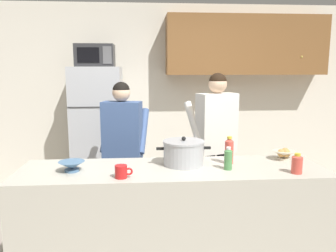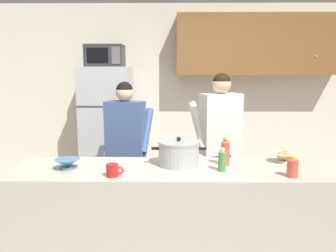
{
  "view_description": "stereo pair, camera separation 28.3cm",
  "coord_description": "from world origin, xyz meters",
  "px_view_note": "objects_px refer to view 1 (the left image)",
  "views": [
    {
      "loc": [
        -0.24,
        -2.62,
        1.71
      ],
      "look_at": [
        0.0,
        0.55,
        1.17
      ],
      "focal_mm": 36.25,
      "sensor_mm": 36.0,
      "label": 1
    },
    {
      "loc": [
        0.04,
        -2.63,
        1.71
      ],
      "look_at": [
        0.0,
        0.55,
        1.17
      ],
      "focal_mm": 36.25,
      "sensor_mm": 36.0,
      "label": 2
    }
  ],
  "objects_px": {
    "empty_bowl": "(72,166)",
    "bottle_far_corner": "(228,159)",
    "person_by_sink": "(216,131)",
    "bread_bowl": "(284,154)",
    "microwave": "(95,56)",
    "bottle_mid_counter": "(297,164)",
    "bottle_near_edge": "(229,150)",
    "cooking_pot": "(184,153)",
    "person_near_pot": "(123,139)",
    "coffee_mug": "(121,172)",
    "refrigerator": "(98,133)"
  },
  "relations": [
    {
      "from": "empty_bowl",
      "to": "bottle_near_edge",
      "type": "relative_size",
      "value": 0.87
    },
    {
      "from": "refrigerator",
      "to": "bread_bowl",
      "type": "distance_m",
      "value": 2.47
    },
    {
      "from": "person_by_sink",
      "to": "cooking_pot",
      "type": "distance_m",
      "value": 0.96
    },
    {
      "from": "microwave",
      "to": "bottle_far_corner",
      "type": "bearing_deg",
      "value": -56.5
    },
    {
      "from": "microwave",
      "to": "person_by_sink",
      "type": "distance_m",
      "value": 1.84
    },
    {
      "from": "person_near_pot",
      "to": "coffee_mug",
      "type": "xyz_separation_m",
      "value": [
        0.05,
        -1.12,
        -0.01
      ]
    },
    {
      "from": "empty_bowl",
      "to": "bottle_far_corner",
      "type": "bearing_deg",
      "value": -1.98
    },
    {
      "from": "microwave",
      "to": "bottle_near_edge",
      "type": "xyz_separation_m",
      "value": [
        1.31,
        -1.73,
        -0.84
      ]
    },
    {
      "from": "cooking_pot",
      "to": "person_by_sink",
      "type": "bearing_deg",
      "value": 61.47
    },
    {
      "from": "microwave",
      "to": "empty_bowl",
      "type": "bearing_deg",
      "value": -88.95
    },
    {
      "from": "microwave",
      "to": "coffee_mug",
      "type": "height_order",
      "value": "microwave"
    },
    {
      "from": "bread_bowl",
      "to": "bottle_far_corner",
      "type": "xyz_separation_m",
      "value": [
        -0.56,
        -0.25,
        0.04
      ]
    },
    {
      "from": "person_by_sink",
      "to": "bread_bowl",
      "type": "height_order",
      "value": "person_by_sink"
    },
    {
      "from": "microwave",
      "to": "empty_bowl",
      "type": "height_order",
      "value": "microwave"
    },
    {
      "from": "microwave",
      "to": "bottle_mid_counter",
      "type": "height_order",
      "value": "microwave"
    },
    {
      "from": "bottle_mid_counter",
      "to": "bottle_near_edge",
      "type": "bearing_deg",
      "value": 145.71
    },
    {
      "from": "bread_bowl",
      "to": "bottle_far_corner",
      "type": "relative_size",
      "value": 1.05
    },
    {
      "from": "microwave",
      "to": "cooking_pot",
      "type": "bearing_deg",
      "value": -62.03
    },
    {
      "from": "microwave",
      "to": "coffee_mug",
      "type": "relative_size",
      "value": 3.66
    },
    {
      "from": "microwave",
      "to": "bottle_mid_counter",
      "type": "relative_size",
      "value": 3.07
    },
    {
      "from": "coffee_mug",
      "to": "empty_bowl",
      "type": "xyz_separation_m",
      "value": [
        -0.4,
        0.19,
        -0.0
      ]
    },
    {
      "from": "person_near_pot",
      "to": "empty_bowl",
      "type": "xyz_separation_m",
      "value": [
        -0.34,
        -0.93,
        -0.01
      ]
    },
    {
      "from": "coffee_mug",
      "to": "person_by_sink",
      "type": "bearing_deg",
      "value": 50.41
    },
    {
      "from": "microwave",
      "to": "empty_bowl",
      "type": "xyz_separation_m",
      "value": [
        0.03,
        -1.86,
        -0.91
      ]
    },
    {
      "from": "refrigerator",
      "to": "person_by_sink",
      "type": "distance_m",
      "value": 1.67
    },
    {
      "from": "bottle_mid_counter",
      "to": "bottle_far_corner",
      "type": "relative_size",
      "value": 0.85
    },
    {
      "from": "bottle_near_edge",
      "to": "bottle_mid_counter",
      "type": "relative_size",
      "value": 1.49
    },
    {
      "from": "person_by_sink",
      "to": "bottle_far_corner",
      "type": "distance_m",
      "value": 1.01
    },
    {
      "from": "microwave",
      "to": "person_near_pot",
      "type": "distance_m",
      "value": 1.35
    },
    {
      "from": "person_by_sink",
      "to": "bread_bowl",
      "type": "distance_m",
      "value": 0.87
    },
    {
      "from": "bottle_near_edge",
      "to": "bottle_far_corner",
      "type": "bearing_deg",
      "value": -106.56
    },
    {
      "from": "cooking_pot",
      "to": "bottle_far_corner",
      "type": "relative_size",
      "value": 2.47
    },
    {
      "from": "cooking_pot",
      "to": "bottle_mid_counter",
      "type": "relative_size",
      "value": 2.89
    },
    {
      "from": "bottle_mid_counter",
      "to": "bottle_far_corner",
      "type": "distance_m",
      "value": 0.52
    },
    {
      "from": "bread_bowl",
      "to": "refrigerator",
      "type": "bearing_deg",
      "value": 137.41
    },
    {
      "from": "empty_bowl",
      "to": "bottle_near_edge",
      "type": "height_order",
      "value": "bottle_near_edge"
    },
    {
      "from": "microwave",
      "to": "bread_bowl",
      "type": "xyz_separation_m",
      "value": [
        1.82,
        -1.65,
        -0.9
      ]
    },
    {
      "from": "bottle_near_edge",
      "to": "bottle_far_corner",
      "type": "height_order",
      "value": "bottle_near_edge"
    },
    {
      "from": "refrigerator",
      "to": "person_near_pot",
      "type": "distance_m",
      "value": 1.03
    },
    {
      "from": "person_by_sink",
      "to": "empty_bowl",
      "type": "bearing_deg",
      "value": -144.5
    },
    {
      "from": "bottle_far_corner",
      "to": "bread_bowl",
      "type": "bearing_deg",
      "value": 24.06
    },
    {
      "from": "coffee_mug",
      "to": "empty_bowl",
      "type": "distance_m",
      "value": 0.44
    },
    {
      "from": "microwave",
      "to": "bottle_near_edge",
      "type": "distance_m",
      "value": 2.33
    },
    {
      "from": "person_by_sink",
      "to": "bottle_far_corner",
      "type": "bearing_deg",
      "value": -96.92
    },
    {
      "from": "empty_bowl",
      "to": "bread_bowl",
      "type": "bearing_deg",
      "value": 6.65
    },
    {
      "from": "cooking_pot",
      "to": "bread_bowl",
      "type": "height_order",
      "value": "cooking_pot"
    },
    {
      "from": "microwave",
      "to": "bread_bowl",
      "type": "bearing_deg",
      "value": -42.22
    },
    {
      "from": "person_near_pot",
      "to": "bottle_near_edge",
      "type": "height_order",
      "value": "person_near_pot"
    },
    {
      "from": "refrigerator",
      "to": "coffee_mug",
      "type": "height_order",
      "value": "refrigerator"
    },
    {
      "from": "person_near_pot",
      "to": "empty_bowl",
      "type": "relative_size",
      "value": 7.81
    }
  ]
}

